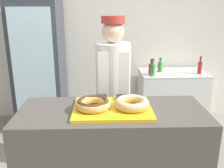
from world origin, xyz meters
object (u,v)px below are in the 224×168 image
Objects in this scene: serving_tray at (112,109)px; bottle_red at (151,68)px; donut_chocolate_glaze at (93,103)px; donut_light_glaze at (132,103)px; beverage_fridge at (40,65)px; bottle_red_b at (200,67)px; brownie_back_right at (122,98)px; bottle_green_b at (160,66)px; bottle_green at (153,69)px; brownie_back_left at (101,98)px; baker_person at (113,94)px; chest_freezer at (171,98)px.

serving_tray is 2.74× the size of bottle_red.
bottle_red is at bearing 65.37° from donut_chocolate_glaze.
donut_light_glaze is at bearing 0.00° from donut_chocolate_glaze.
beverage_fridge is 7.61× the size of bottle_red_b.
brownie_back_right is 0.45× the size of bottle_green_b.
donut_light_glaze is (0.15, -0.02, 0.05)m from serving_tray.
serving_tray is at bearing -110.42° from bottle_red.
bottle_green_b is 0.21m from bottle_red.
bottle_red_b is at bearing 8.33° from bottle_green.
brownie_back_right is at bearing -112.72° from bottle_green_b.
brownie_back_left is 1.55m from bottle_green.
brownie_back_right is at bearing 0.00° from brownie_back_left.
bottle_red reaches higher than bottle_green_b.
bottle_green reaches higher than brownie_back_right.
donut_chocolate_glaze is 0.19m from brownie_back_left.
bottle_green_b is (0.77, 1.79, -0.09)m from serving_tray.
bottle_green reaches higher than bottle_green_b.
brownie_back_left is 0.37× the size of bottle_red_b.
brownie_back_right is 1.57m from bottle_red.
bottle_green_b is (0.86, 1.63, -0.12)m from brownie_back_left.
donut_chocolate_glaze is 0.16× the size of baker_person.
bottle_red_b is (0.70, 0.01, 0.01)m from bottle_red.
baker_person reaches higher than donut_light_glaze.
bottle_red is at bearing -3.64° from beverage_fridge.
bottle_red is at bearing -162.63° from chest_freezer.
serving_tray is 0.62× the size of chest_freezer.
bottle_green_b is at bearing 57.14° from bottle_green.
baker_person is 1.50m from beverage_fridge.
serving_tray is 2.10m from bottle_red_b.
beverage_fridge reaches higher than serving_tray.
brownie_back_left is at bearing -103.82° from baker_person.
bottle_red_b reaches higher than bottle_red.
serving_tray is at bearing -92.61° from baker_person.
chest_freezer is at bearing 56.62° from brownie_back_left.
beverage_fridge is at bearing 177.59° from bottle_red_b.
bottle_red reaches higher than brownie_back_right.
bottle_red is at bearing 89.51° from bottle_green.
beverage_fridge is 2.29m from bottle_red_b.
bottle_red is (0.52, 1.48, -0.11)m from brownie_back_right.
bottle_green_b is at bearing 62.23° from brownie_back_left.
donut_chocolate_glaze reaches higher than serving_tray.
bottle_red_b is at bearing 48.81° from donut_chocolate_glaze.
baker_person is 1.37m from bottle_green_b.
bottle_green_b is at bearing 57.27° from baker_person.
donut_chocolate_glaze is 2.03m from bottle_green_b.
beverage_fridge is (-0.98, 1.74, -0.04)m from serving_tray.
baker_person is at bearing -122.70° from bottle_green.
bottle_red_b is (0.70, 0.10, 0.00)m from bottle_green.
bottle_green is 1.18× the size of bottle_green_b.
chest_freezer is at bearing 163.59° from bottle_red_b.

